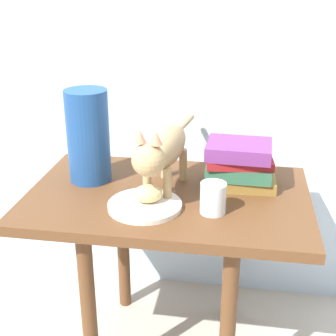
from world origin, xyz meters
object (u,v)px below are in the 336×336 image
(plate, at_px, (145,205))
(candle_jar, at_px, (213,200))
(cat, at_px, (163,150))
(side_table, at_px, (168,219))
(bread_roll, at_px, (148,194))
(green_vase, at_px, (88,136))
(book_stack, at_px, (239,164))

(plate, xyz_separation_m, candle_jar, (0.19, 0.00, 0.03))
(candle_jar, bearing_deg, plate, -179.01)
(plate, bearing_deg, cat, 72.55)
(side_table, relative_size, bread_roll, 10.25)
(candle_jar, bearing_deg, green_vase, 157.82)
(bread_roll, xyz_separation_m, cat, (0.03, 0.10, 0.09))
(green_vase, height_order, candle_jar, green_vase)
(cat, distance_m, green_vase, 0.25)
(cat, distance_m, candle_jar, 0.21)
(cat, bearing_deg, side_table, -19.79)
(green_vase, xyz_separation_m, candle_jar, (0.39, -0.16, -0.10))
(cat, relative_size, green_vase, 1.68)
(side_table, distance_m, green_vase, 0.35)
(book_stack, bearing_deg, plate, -142.96)
(book_stack, xyz_separation_m, candle_jar, (-0.06, -0.19, -0.03))
(side_table, bearing_deg, book_stack, 23.58)
(side_table, distance_m, candle_jar, 0.21)
(side_table, xyz_separation_m, candle_jar, (0.14, -0.10, 0.12))
(plate, distance_m, green_vase, 0.29)
(side_table, relative_size, plate, 4.02)
(book_stack, bearing_deg, bread_roll, -143.40)
(side_table, xyz_separation_m, cat, (-0.01, 0.01, 0.22))
(side_table, height_order, book_stack, book_stack)
(bread_roll, relative_size, candle_jar, 0.94)
(book_stack, bearing_deg, green_vase, -176.74)
(bread_roll, height_order, cat, cat)
(cat, distance_m, book_stack, 0.24)
(green_vase, relative_size, candle_jar, 3.33)
(book_stack, xyz_separation_m, green_vase, (-0.45, -0.03, 0.07))
(plate, bearing_deg, side_table, 64.40)
(cat, height_order, green_vase, green_vase)
(book_stack, height_order, candle_jar, book_stack)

